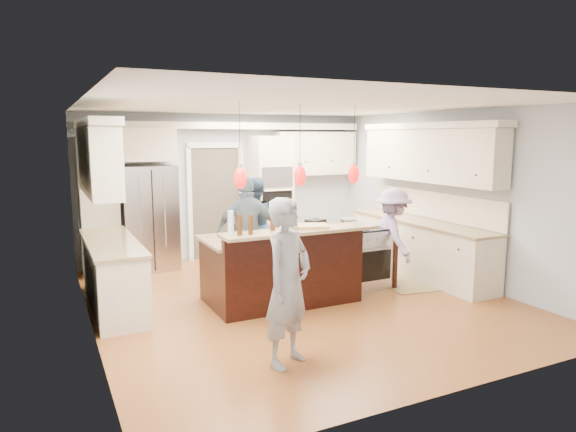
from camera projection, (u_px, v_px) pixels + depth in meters
name	position (u px, v px, depth m)	size (l,w,h in m)	color
ground_plane	(299.00, 299.00, 7.29)	(6.00, 6.00, 0.00)	#AA5B2E
room_shell	(299.00, 171.00, 7.01)	(5.54, 6.04, 2.72)	#B2BCC6
refrigerator	(149.00, 218.00, 8.83)	(0.90, 0.70, 1.80)	#B7B7BC
oven_column	(270.00, 196.00, 9.81)	(0.72, 0.69, 2.30)	beige
back_upper_cabinets	(192.00, 171.00, 9.17)	(5.30, 0.61, 2.54)	beige
right_counter_run	(423.00, 212.00, 8.45)	(0.64, 3.10, 2.51)	beige
left_cabinets	(107.00, 231.00, 6.79)	(0.64, 2.30, 2.51)	beige
kitchen_island	(281.00, 267.00, 7.18)	(2.10, 1.46, 1.12)	black
island_range	(362.00, 257.00, 7.85)	(0.82, 0.71, 0.92)	#B7B7BC
pendant_lights	(300.00, 176.00, 6.45)	(1.75, 0.15, 1.03)	black
person_bar_end	(288.00, 283.00, 5.11)	(0.62, 0.41, 1.70)	gray
person_far_left	(253.00, 226.00, 8.57)	(0.79, 0.61, 1.62)	#2C3F55
person_far_right	(248.00, 232.00, 7.73)	(1.01, 0.42, 1.72)	slate
person_range_side	(393.00, 238.00, 7.83)	(0.98, 0.56, 1.52)	#9882B0
floor_rug	(405.00, 283.00, 8.06)	(0.71, 1.03, 0.01)	#917D4F
water_bottle	(231.00, 223.00, 6.09)	(0.07, 0.07, 0.30)	silver
beer_bottle_a	(240.00, 225.00, 6.12)	(0.06, 0.06, 0.25)	#41200B
beer_bottle_b	(251.00, 225.00, 6.18)	(0.06, 0.06, 0.23)	#41200B
beer_bottle_c	(273.00, 220.00, 6.45)	(0.07, 0.07, 0.26)	#41200B
drink_can	(292.00, 226.00, 6.44)	(0.06, 0.06, 0.11)	#B7B7BC
cutting_board	(310.00, 226.00, 6.67)	(0.47, 0.33, 0.04)	tan
pot_large	(348.00, 223.00, 7.75)	(0.25, 0.25, 0.15)	#B7B7BC
pot_small	(365.00, 225.00, 7.76)	(0.18, 0.18, 0.09)	#B7B7BC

